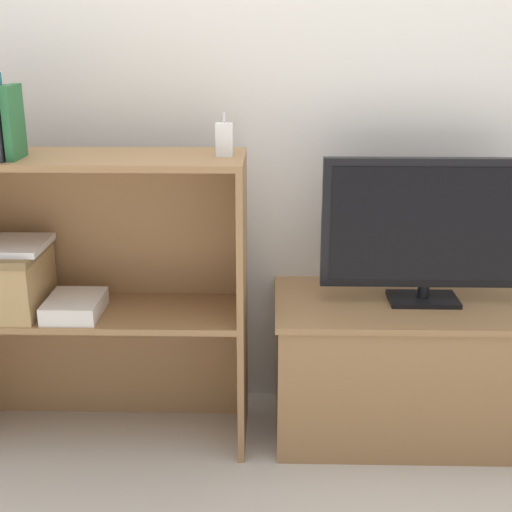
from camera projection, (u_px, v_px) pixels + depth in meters
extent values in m
plane|color=#BCB2A3|center=(255.00, 463.00, 2.24)|extent=(16.00, 16.00, 0.00)
cube|color=silver|center=(258.00, 62.00, 2.33)|extent=(10.00, 0.05, 2.40)
cube|color=olive|center=(417.00, 369.00, 2.37)|extent=(0.94, 0.44, 0.45)
cube|color=olive|center=(422.00, 304.00, 2.30)|extent=(0.96, 0.46, 0.02)
cube|color=black|center=(423.00, 299.00, 2.30)|extent=(0.22, 0.14, 0.02)
cylinder|color=black|center=(424.00, 291.00, 2.29)|extent=(0.04, 0.04, 0.04)
cube|color=black|center=(429.00, 223.00, 2.22)|extent=(0.67, 0.03, 0.41)
cube|color=black|center=(430.00, 225.00, 2.20)|extent=(0.61, 0.00, 0.36)
cube|color=olive|center=(243.00, 374.00, 2.33)|extent=(0.02, 0.32, 0.45)
cube|color=olive|center=(108.00, 353.00, 2.48)|extent=(0.93, 0.02, 0.45)
cube|color=olive|center=(94.00, 312.00, 2.27)|extent=(0.93, 0.32, 0.02)
cube|color=olive|center=(242.00, 236.00, 2.18)|extent=(0.02, 0.32, 0.49)
cube|color=olive|center=(99.00, 222.00, 2.34)|extent=(0.93, 0.02, 0.49)
cube|color=olive|center=(82.00, 159.00, 2.12)|extent=(0.93, 0.32, 0.02)
cube|color=#232328|center=(3.00, 123.00, 2.04)|extent=(0.03, 0.15, 0.21)
cube|color=#286638|center=(14.00, 122.00, 2.04)|extent=(0.02, 0.12, 0.21)
cube|color=white|center=(224.00, 140.00, 2.09)|extent=(0.05, 0.04, 0.10)
cylinder|color=silver|center=(224.00, 118.00, 2.07)|extent=(0.01, 0.01, 0.03)
cube|color=silver|center=(75.00, 306.00, 2.22)|extent=(0.17, 0.21, 0.06)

